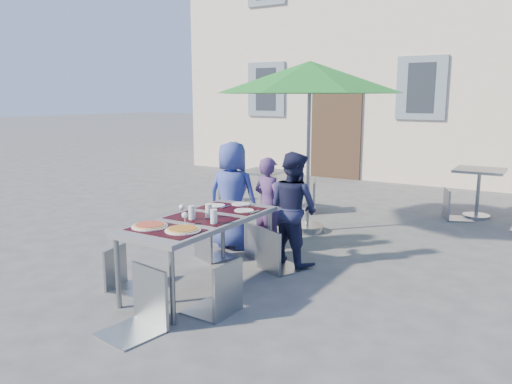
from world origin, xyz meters
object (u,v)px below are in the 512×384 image
Objects in this scene: chair_0 at (209,217)px; chair_5 at (138,263)px; chair_1 at (260,220)px; chair_4 at (219,255)px; chair_3 at (121,244)px; bg_chair_l_0 at (227,176)px; cafe_table_1 at (479,183)px; patio_umbrella at (310,79)px; child_2 at (293,208)px; dining_table at (201,223)px; child_1 at (268,205)px; bg_chair_l_1 at (454,186)px; child_0 at (232,195)px; pizza_near_right at (183,229)px; bg_chair_r_0 at (308,177)px; pizza_near_left at (150,226)px; chair_2 at (276,223)px; cafe_table_0 at (262,184)px.

chair_0 is 1.99m from chair_5.
chair_1 is (0.53, 0.33, -0.04)m from chair_0.
chair_4 reaches higher than chair_0.
chair_0 is 1.29m from chair_3.
bg_chair_l_0 is (-2.33, 2.66, 0.00)m from chair_1.
patio_umbrella is at bearing -131.47° from cafe_table_1.
chair_3 is 0.87× the size of chair_4.
child_2 is 1.67m from chair_4.
chair_5 is (0.17, -1.09, -0.08)m from dining_table.
patio_umbrella is at bearing -79.03° from child_1.
bg_chair_l_1 is (1.72, 1.98, -1.70)m from patio_umbrella.
chair_5 is (0.68, -2.43, -0.10)m from child_0.
pizza_near_right is 0.61m from chair_5.
dining_table is 0.86m from chair_3.
chair_1 is 0.82× the size of bg_chair_r_0.
chair_5 reaches higher than chair_0.
chair_2 reaches higher than pizza_near_left.
bg_chair_r_0 is at bearing 99.86° from pizza_near_right.
pizza_near_left is 0.36× the size of chair_2.
cafe_table_1 is (2.06, 3.46, -0.03)m from child_1.
chair_0 is 2.75m from cafe_table_0.
bg_chair_r_0 is 1.27× the size of cafe_table_1.
pizza_near_left is at bearing -173.24° from chair_4.
chair_2 reaches higher than bg_chair_l_0.
chair_5 is (-0.30, -2.29, -0.07)m from child_2.
child_0 reaches higher than dining_table.
bg_chair_r_0 reaches higher than chair_5.
child_1 reaches higher than bg_chair_r_0.
pizza_near_right is 0.44m from chair_4.
child_0 is at bearing -111.63° from patio_umbrella.
bg_chair_r_0 is at bearing 28.14° from cafe_table_0.
pizza_near_left is at bearing -171.16° from pizza_near_right.
child_0 is at bearing 151.78° from chair_2.
chair_2 is at bearing -111.38° from cafe_table_1.
dining_table is at bearing -89.67° from patio_umbrella.
pizza_near_left is 1.72m from chair_1.
dining_table is 0.95m from chair_2.
cafe_table_1 is (1.86, 5.42, -0.18)m from pizza_near_right.
chair_5 is (0.65, -1.88, 0.08)m from chair_0.
cafe_table_1 is at bearing 23.25° from bg_chair_r_0.
child_1 is 1.51× the size of cafe_table_1.
patio_umbrella is 3.11m from bg_chair_l_0.
bg_chair_l_1 is at bearing -134.32° from cafe_table_1.
bg_chair_r_0 is (0.72, 0.38, 0.13)m from cafe_table_0.
patio_umbrella is 3.29× the size of cafe_table_1.
cafe_table_1 reaches higher than dining_table.
chair_5 is 0.38× the size of patio_umbrella.
child_1 is 0.36m from chair_1.
pizza_near_left is at bearing -74.58° from cafe_table_0.
child_2 is 4.04m from cafe_table_1.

